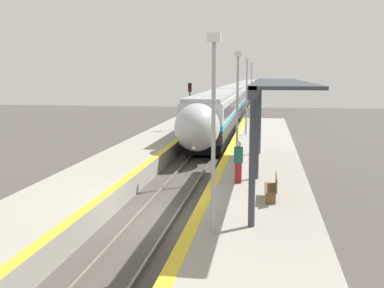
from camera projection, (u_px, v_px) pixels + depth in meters
ground_plane at (155, 220)px, 17.94m from camera, size 120.00×120.00×0.00m
rail_left at (136, 217)px, 18.04m from camera, size 0.08×90.00×0.15m
rail_right at (174, 219)px, 17.82m from camera, size 0.08×90.00×0.15m
train at (239, 95)px, 70.71m from camera, size 2.82×90.01×3.84m
platform_right at (257, 213)px, 17.30m from camera, size 4.13×64.00×0.92m
platform_left at (65, 204)px, 18.41m from camera, size 3.66×64.00×0.92m
platform_bench at (273, 187)px, 17.27m from camera, size 0.44×1.63×0.89m
person_waiting at (238, 162)px, 19.84m from camera, size 0.36×0.23×1.74m
railway_signal at (190, 106)px, 38.76m from camera, size 0.28×0.28×4.64m
lamppost_near at (214, 121)px, 13.37m from camera, size 0.36×0.20×5.61m
lamppost_mid at (237, 100)px, 24.20m from camera, size 0.36×0.20×5.61m
lamppost_far at (247, 91)px, 35.03m from camera, size 0.36×0.20×5.61m
lamppost_farthest at (251, 87)px, 45.86m from camera, size 0.36×0.20×5.61m
station_canopy at (272, 88)px, 20.14m from camera, size 2.02×16.23×4.21m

